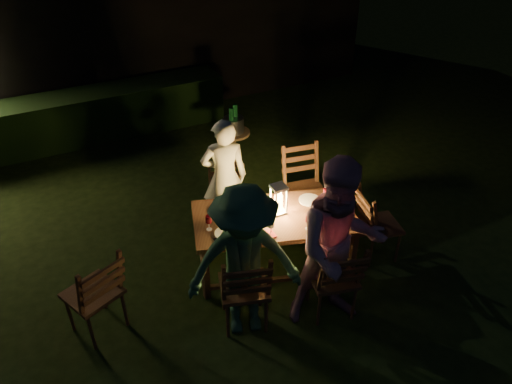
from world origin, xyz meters
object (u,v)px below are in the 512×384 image
chair_near_left (245,300)px  bottle_bucket_b (235,120)px  side_table (234,136)px  chair_far_right (304,201)px  person_house_side (224,177)px  dining_table (274,221)px  chair_near_right (332,289)px  chair_spare (97,306)px  bottle_bucket_a (231,123)px  person_opp_left (245,264)px  bottle_table (252,208)px  ice_bucket (234,125)px  lantern (278,201)px  person_opp_right (339,246)px  chair_end (377,235)px  chair_far_left (226,212)px

chair_near_left → bottle_bucket_b: size_ratio=3.27×
chair_near_left → side_table: 3.03m
chair_far_right → person_house_side: bearing=-10.1°
dining_table → person_house_side: size_ratio=1.27×
chair_near_right → side_table: chair_near_right is taller
chair_spare → bottle_bucket_a: chair_spare is taller
dining_table → person_opp_left: size_ratio=1.16×
person_opp_left → bottle_table: 0.84m
side_table → ice_bucket: (0.00, -0.00, 0.19)m
chair_spare → lantern: 2.12m
chair_near_right → person_opp_left: (-0.88, 0.22, 0.53)m
chair_far_right → person_opp_right: bearing=79.2°
dining_table → side_table: (0.51, 2.18, -0.10)m
person_opp_right → person_opp_left: 0.90m
person_house_side → lantern: bearing=123.0°
chair_end → chair_spare: 3.18m
person_opp_left → lantern: person_opp_left is taller
person_opp_left → bottle_bucket_a: bearing=85.1°
chair_far_left → side_table: 1.52m
chair_near_right → ice_bucket: size_ratio=3.38×
chair_spare → lantern: size_ratio=3.02×
chair_near_right → bottle_table: bearing=129.3°
chair_end → bottle_bucket_a: 2.65m
ice_bucket → bottle_bucket_b: (0.05, 0.04, 0.05)m
chair_end → lantern: size_ratio=2.77×
chair_far_right → bottle_bucket_a: bearing=-69.7°
chair_near_left → person_opp_left: (-0.01, -0.05, 0.52)m
person_opp_left → bottle_bucket_b: 3.12m
chair_far_right → ice_bucket: 1.68m
person_opp_right → person_opp_left: (-0.86, 0.27, -0.09)m
chair_near_right → person_house_side: size_ratio=0.67×
person_opp_left → side_table: person_opp_left is taller
person_house_side → person_opp_left: person_opp_left is taller
person_opp_right → lantern: 0.96m
person_house_side → side_table: (0.70, 1.26, -0.20)m
lantern → chair_far_left: bearing=107.6°
person_opp_left → bottle_bucket_a: (1.13, 2.79, -0.04)m
side_table → person_opp_left: bearing=-112.7°
chair_near_right → chair_spare: size_ratio=0.96×
lantern → bottle_table: 0.30m
chair_far_right → bottle_bucket_a: size_ratio=3.35×
person_opp_right → person_opp_left: size_ratio=1.11×
lantern → bottle_bucket_b: lantern is taller
dining_table → ice_bucket: bearing=94.0°
person_opp_left → bottle_bucket_b: bearing=83.9°
dining_table → person_opp_left: person_opp_left is taller
chair_near_right → chair_far_left: size_ratio=1.09×
chair_near_right → person_opp_left: 1.05m
dining_table → person_opp_right: person_opp_right is taller
dining_table → chair_far_left: 0.97m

